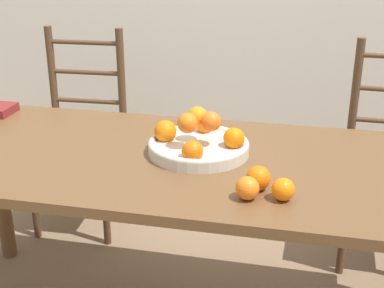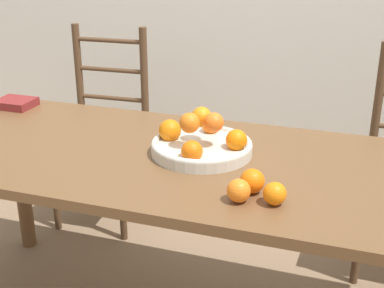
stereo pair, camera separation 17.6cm
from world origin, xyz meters
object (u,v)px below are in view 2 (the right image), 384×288
Objects in this scene: orange_loose_0 at (239,191)px; book_stack at (15,103)px; orange_loose_1 at (252,181)px; fruit_bowl at (201,143)px; orange_loose_2 at (275,194)px; chair_left at (103,133)px.

orange_loose_0 reaches higher than book_stack.
orange_loose_1 is at bearing 70.66° from orange_loose_0.
book_stack is (-1.18, 0.48, -0.02)m from orange_loose_1.
book_stack is (-0.94, 0.24, -0.02)m from fruit_bowl.
orange_loose_2 is at bearing -34.25° from orange_loose_1.
chair_left is 6.39× the size of book_stack.
chair_left is at bearing 69.37° from book_stack.
book_stack is at bearing 157.86° from orange_loose_1.
fruit_bowl reaches higher than orange_loose_2.
orange_loose_2 is at bearing 9.23° from orange_loose_0.
orange_loose_0 is 0.07m from orange_loose_1.
fruit_bowl is at bearing -14.43° from book_stack.
orange_loose_2 is 0.07× the size of chair_left.
orange_loose_0 is 0.44× the size of book_stack.
fruit_bowl is 0.98m from book_stack.
orange_loose_1 is at bearing 145.75° from orange_loose_2.
fruit_bowl is 2.22× the size of book_stack.
book_stack is (-0.17, -0.46, 0.29)m from chair_left.
orange_loose_1 is (0.02, 0.07, 0.00)m from orange_loose_0.
orange_loose_1 is 1.27m from book_stack.
orange_loose_0 is 0.10m from orange_loose_2.
orange_loose_1 is 1.11× the size of orange_loose_2.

